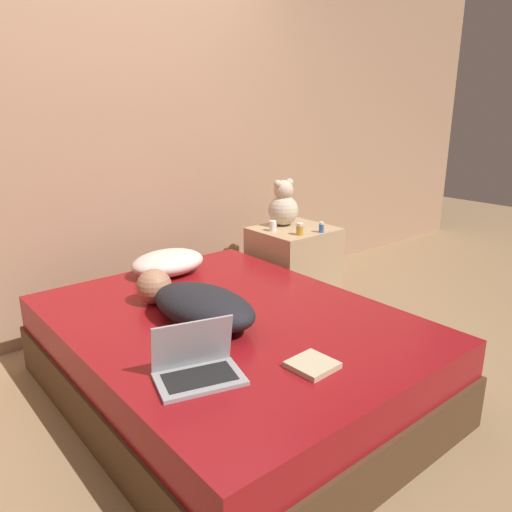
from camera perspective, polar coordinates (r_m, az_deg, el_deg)
ground_plane at (r=2.67m, az=-2.95°, el=-15.47°), size 12.00×12.00×0.00m
wall_back at (r=3.33m, az=-16.59°, el=14.09°), size 8.00×0.06×2.60m
bed at (r=2.56m, az=-3.03°, el=-11.41°), size 1.46×1.91×0.44m
nightstand at (r=3.61m, az=4.29°, el=-1.35°), size 0.53×0.48×0.59m
pillow at (r=3.07m, az=-10.02°, el=-0.74°), size 0.46×0.33×0.15m
person_lying at (r=2.41m, az=-6.90°, el=-5.33°), size 0.41×0.78×0.18m
laptop at (r=1.95m, az=-6.78°, el=-12.29°), size 0.37×0.29×0.22m
teddy_bear at (r=3.59m, az=3.13°, el=5.80°), size 0.22×0.22×0.33m
bottle_blue at (r=3.42m, az=7.49°, el=3.27°), size 0.03×0.03×0.07m
bottle_amber at (r=3.34m, az=5.03°, el=3.08°), size 0.05×0.05×0.08m
bottle_white at (r=3.44m, az=1.93°, el=3.44°), size 0.05×0.05×0.07m
book at (r=2.02m, az=6.46°, el=-12.27°), size 0.18×0.17×0.02m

